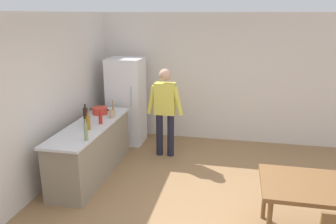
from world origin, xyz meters
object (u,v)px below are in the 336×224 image
at_px(bottle_vinegar_tall, 86,131).
at_px(bottle_wine_dark, 86,116).
at_px(person, 165,107).
at_px(bottle_sauce_red, 100,118).
at_px(bottle_oil_amber, 88,123).
at_px(refrigerator, 126,101).
at_px(dining_table, 322,191).
at_px(cooking_pot, 100,111).
at_px(utensil_jar, 112,113).

xyz_separation_m(bottle_vinegar_tall, bottle_wine_dark, (-0.33, 0.69, 0.01)).
xyz_separation_m(person, bottle_sauce_red, (-0.89, -0.96, 0.02)).
bearing_deg(bottle_oil_amber, bottle_sauce_red, 77.65).
distance_m(refrigerator, dining_table, 4.27).
xyz_separation_m(dining_table, bottle_sauce_red, (-3.24, 1.19, 0.32)).
bearing_deg(refrigerator, bottle_sauce_red, -87.81).
relative_size(dining_table, bottle_oil_amber, 5.00).
relative_size(refrigerator, bottle_sauce_red, 7.50).
relative_size(refrigerator, dining_table, 1.29).
xyz_separation_m(bottle_vinegar_tall, bottle_oil_amber, (-0.17, 0.44, -0.02)).
xyz_separation_m(cooking_pot, bottle_vinegar_tall, (0.34, -1.30, 0.08)).
bearing_deg(bottle_wine_dark, dining_table, -17.81).
bearing_deg(person, bottle_oil_amber, -126.93).
bearing_deg(bottle_sauce_red, refrigerator, 92.19).
relative_size(bottle_wine_dark, bottle_oil_amber, 1.21).
relative_size(cooking_pot, utensil_jar, 1.25).
height_order(utensil_jar, bottle_wine_dark, bottle_wine_dark).
bearing_deg(utensil_jar, dining_table, -26.22).
bearing_deg(bottle_oil_amber, bottle_wine_dark, 122.66).
distance_m(dining_table, cooking_pot, 3.90).
bearing_deg(dining_table, bottle_sauce_red, 159.91).
height_order(bottle_wine_dark, bottle_oil_amber, bottle_wine_dark).
xyz_separation_m(dining_table, cooking_pot, (-3.48, 1.73, 0.29)).
distance_m(cooking_pot, bottle_vinegar_tall, 1.35).
bearing_deg(bottle_sauce_red, bottle_wine_dark, -162.84).
height_order(refrigerator, bottle_vinegar_tall, refrigerator).
distance_m(utensil_jar, bottle_sauce_red, 0.39).
relative_size(dining_table, bottle_sauce_red, 5.83).
height_order(cooking_pot, bottle_oil_amber, bottle_oil_amber).
relative_size(bottle_vinegar_tall, bottle_wine_dark, 0.94).
xyz_separation_m(bottle_sauce_red, bottle_oil_amber, (-0.07, -0.32, 0.02)).
bearing_deg(bottle_sauce_red, utensil_jar, 80.81).
height_order(person, bottle_sauce_red, person).
distance_m(refrigerator, bottle_sauce_red, 1.52).
relative_size(cooking_pot, bottle_oil_amber, 1.43).
bearing_deg(cooking_pot, bottle_vinegar_tall, -75.54).
bearing_deg(bottle_oil_amber, person, 53.07).
relative_size(person, bottle_wine_dark, 5.00).
bearing_deg(refrigerator, bottle_vinegar_tall, -86.10).
relative_size(cooking_pot, bottle_vinegar_tall, 1.25).
relative_size(refrigerator, bottle_wine_dark, 5.29).
relative_size(bottle_vinegar_tall, bottle_sauce_red, 1.33).
distance_m(person, bottle_wine_dark, 1.52).
distance_m(bottle_vinegar_tall, bottle_wine_dark, 0.76).
bearing_deg(bottle_oil_amber, utensil_jar, 79.36).
distance_m(person, bottle_oil_amber, 1.60).
bearing_deg(cooking_pot, refrigerator, 79.46).
height_order(refrigerator, dining_table, refrigerator).
relative_size(dining_table, utensil_jar, 4.37).
xyz_separation_m(utensil_jar, bottle_vinegar_tall, (0.04, -1.14, 0.06)).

